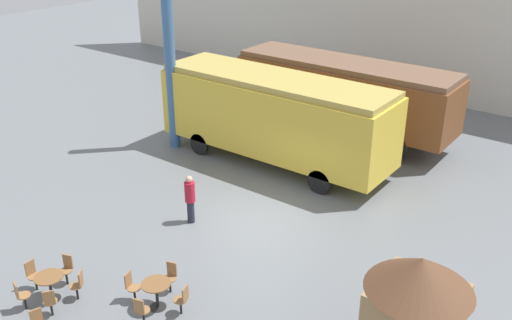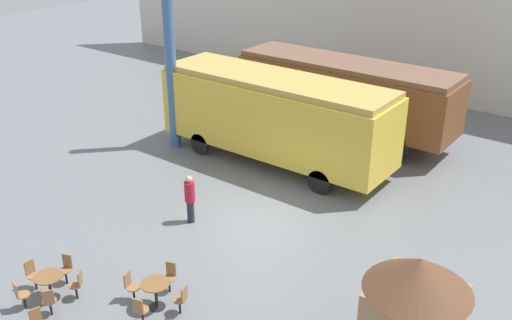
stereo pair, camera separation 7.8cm
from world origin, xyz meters
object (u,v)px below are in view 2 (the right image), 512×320
cafe_table_mid (49,282)px  ticket_kiosk (414,310)px  cafe_table_far (155,289)px  passenger_coach_vintage (275,114)px  visitor_person (190,197)px  passenger_coach_wooden (345,91)px

cafe_table_mid → ticket_kiosk: size_ratio=0.26×
cafe_table_mid → cafe_table_far: cafe_table_far is taller
cafe_table_mid → ticket_kiosk: ticket_kiosk is taller
passenger_coach_vintage → cafe_table_mid: bearing=-88.6°
visitor_person → ticket_kiosk: ticket_kiosk is taller
passenger_coach_wooden → cafe_table_mid: size_ratio=12.76×
cafe_table_mid → ticket_kiosk: (8.61, 3.36, 1.12)m
passenger_coach_vintage → ticket_kiosk: size_ratio=3.21×
cafe_table_far → ticket_kiosk: ticket_kiosk is taller
visitor_person → ticket_kiosk: bearing=-12.3°
cafe_table_far → visitor_person: 4.36m
ticket_kiosk → passenger_coach_vintage: bearing=140.3°
passenger_coach_wooden → passenger_coach_vintage: 4.12m
cafe_table_mid → ticket_kiosk: bearing=21.3°
passenger_coach_wooden → cafe_table_far: (1.92, -13.33, -1.53)m
cafe_table_far → ticket_kiosk: bearing=17.4°
passenger_coach_wooden → cafe_table_mid: 14.87m
visitor_person → cafe_table_mid: bearing=-93.0°
cafe_table_far → ticket_kiosk: 6.48m
cafe_table_far → visitor_person: bearing=121.0°
passenger_coach_vintage → visitor_person: size_ratio=5.69×
passenger_coach_wooden → cafe_table_mid: bearing=-92.3°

